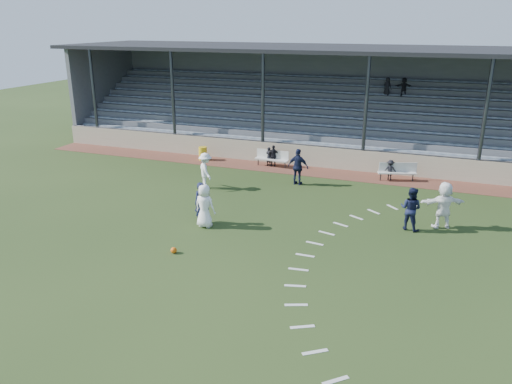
% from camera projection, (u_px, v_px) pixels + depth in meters
% --- Properties ---
extents(ground, '(90.00, 90.00, 0.00)m').
position_uv_depth(ground, '(233.00, 244.00, 19.11)').
color(ground, '#253817').
rests_on(ground, ground).
extents(cinder_track, '(34.00, 2.00, 0.02)m').
position_uv_depth(cinder_track, '(305.00, 171.00, 28.40)').
color(cinder_track, brown).
rests_on(cinder_track, ground).
extents(retaining_wall, '(34.00, 0.18, 1.20)m').
position_uv_depth(retaining_wall, '(310.00, 156.00, 29.14)').
color(retaining_wall, '#B4A68A').
rests_on(retaining_wall, ground).
extents(bench_left, '(2.02, 0.59, 0.95)m').
position_uv_depth(bench_left, '(272.00, 157.00, 29.08)').
color(bench_left, silver).
rests_on(bench_left, cinder_track).
extents(bench_right, '(2.03, 1.05, 0.95)m').
position_uv_depth(bench_right, '(397.00, 170.00, 26.53)').
color(bench_right, silver).
rests_on(bench_right, cinder_track).
extents(trash_bin, '(0.50, 0.50, 0.80)m').
position_uv_depth(trash_bin, '(203.00, 153.00, 30.48)').
color(trash_bin, gold).
rests_on(trash_bin, cinder_track).
extents(football, '(0.23, 0.23, 0.23)m').
position_uv_depth(football, '(174.00, 250.00, 18.31)').
color(football, '#DF5C0D').
rests_on(football, ground).
extents(player_white_lead, '(0.93, 0.65, 1.82)m').
position_uv_depth(player_white_lead, '(205.00, 206.00, 20.44)').
color(player_white_lead, white).
rests_on(player_white_lead, ground).
extents(player_navy_lead, '(0.76, 0.75, 1.77)m').
position_uv_depth(player_navy_lead, '(202.00, 203.00, 20.84)').
color(player_navy_lead, '#131834').
rests_on(player_navy_lead, ground).
extents(player_navy_mid, '(1.04, 0.90, 1.81)m').
position_uv_depth(player_navy_mid, '(411.00, 209.00, 20.16)').
color(player_navy_mid, '#131834').
rests_on(player_navy_mid, ground).
extents(player_white_wing, '(1.31, 1.33, 1.83)m').
position_uv_depth(player_white_wing, '(206.00, 171.00, 25.21)').
color(player_white_wing, white).
rests_on(player_white_wing, ground).
extents(player_navy_wing, '(1.15, 0.58, 1.90)m').
position_uv_depth(player_navy_wing, '(298.00, 167.00, 25.76)').
color(player_navy_wing, '#131834').
rests_on(player_navy_wing, ground).
extents(player_white_back, '(1.91, 1.23, 1.96)m').
position_uv_depth(player_white_back, '(444.00, 205.00, 20.34)').
color(player_white_back, white).
rests_on(player_white_back, ground).
extents(sub_left_near, '(0.47, 0.39, 1.12)m').
position_uv_depth(sub_left_near, '(269.00, 157.00, 29.16)').
color(sub_left_near, black).
rests_on(sub_left_near, cinder_track).
extents(sub_left_far, '(0.79, 0.52, 1.25)m').
position_uv_depth(sub_left_far, '(274.00, 156.00, 29.05)').
color(sub_left_far, black).
rests_on(sub_left_far, cinder_track).
extents(sub_right, '(0.74, 0.47, 1.09)m').
position_uv_depth(sub_right, '(390.00, 170.00, 26.61)').
color(sub_right, black).
rests_on(sub_right, cinder_track).
extents(grandstand, '(34.60, 9.00, 6.61)m').
position_uv_depth(grandstand, '(329.00, 115.00, 32.79)').
color(grandstand, slate).
rests_on(grandstand, ground).
extents(penalty_arc, '(3.89, 14.63, 0.01)m').
position_uv_depth(penalty_arc, '(340.00, 261.00, 17.74)').
color(penalty_arc, silver).
rests_on(penalty_arc, ground).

